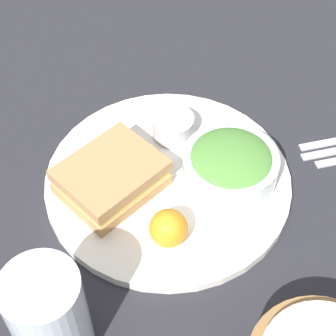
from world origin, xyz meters
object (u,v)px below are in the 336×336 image
object	(u,v)px
plate	(168,181)
dressing_cup	(173,126)
sandwich	(111,177)
salad_bowl	(230,166)
drink_glass	(50,317)

from	to	relation	value
plate	dressing_cup	xyz separation A→B (m)	(-0.04, -0.07, 0.02)
sandwich	salad_bowl	distance (m)	0.16
plate	salad_bowl	size ratio (longest dim) A/B	2.66
sandwich	dressing_cup	size ratio (longest dim) A/B	2.58
sandwich	salad_bowl	size ratio (longest dim) A/B	1.23
drink_glass	sandwich	bearing A→B (deg)	-125.74
dressing_cup	plate	bearing A→B (deg)	61.77
sandwich	dressing_cup	world-z (taller)	sandwich
plate	drink_glass	xyz separation A→B (m)	(0.20, 0.16, 0.06)
sandwich	salad_bowl	xyz separation A→B (m)	(-0.15, 0.05, 0.01)
sandwich	dressing_cup	distance (m)	0.13
sandwich	drink_glass	distance (m)	0.22
sandwich	drink_glass	bearing A→B (deg)	54.26
plate	sandwich	world-z (taller)	sandwich
plate	drink_glass	world-z (taller)	drink_glass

